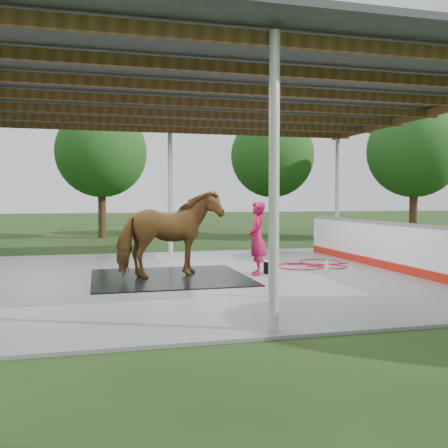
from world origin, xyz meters
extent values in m
plane|color=#1E3814|center=(0.00, 0.00, 0.00)|extent=(100.00, 100.00, 0.00)
cube|color=slate|center=(0.00, 0.00, 0.03)|extent=(12.00, 10.00, 0.05)
cylinder|color=beige|center=(0.00, -4.70, 1.98)|extent=(0.14, 0.14, 3.85)
cylinder|color=beige|center=(0.00, 4.70, 1.98)|extent=(0.14, 0.14, 3.85)
cylinder|color=beige|center=(5.70, 4.70, 1.98)|extent=(0.14, 0.14, 3.85)
cube|color=brown|center=(0.00, -4.50, 3.85)|extent=(12.00, 0.10, 0.18)
cube|color=brown|center=(0.00, -3.00, 3.85)|extent=(12.00, 0.10, 0.18)
cube|color=brown|center=(0.00, -1.50, 3.85)|extent=(12.00, 0.10, 0.18)
cube|color=brown|center=(0.00, 0.00, 3.85)|extent=(12.00, 0.10, 0.18)
cube|color=brown|center=(0.00, 1.50, 3.85)|extent=(12.00, 0.10, 0.18)
cube|color=brown|center=(0.00, 3.00, 3.85)|extent=(12.00, 0.10, 0.18)
cube|color=brown|center=(0.00, 4.50, 3.85)|extent=(12.00, 0.10, 0.18)
cube|color=brown|center=(5.70, 0.00, 3.85)|extent=(0.12, 10.00, 0.18)
cube|color=#38383A|center=(0.00, 0.00, 4.05)|extent=(12.60, 10.60, 0.10)
cube|color=#B01D0E|center=(4.59, 0.00, 0.15)|extent=(0.14, 8.00, 0.20)
cube|color=white|center=(4.60, 0.00, 0.65)|extent=(0.12, 8.00, 1.00)
cube|color=slate|center=(4.60, 0.00, 1.17)|extent=(0.16, 8.00, 0.06)
cylinder|color=#382314|center=(-2.00, 12.00, 1.10)|extent=(0.36, 0.36, 2.20)
sphere|color=#194714|center=(-2.00, 12.00, 3.80)|extent=(4.00, 4.00, 4.00)
cylinder|color=#382314|center=(6.00, 12.00, 1.10)|extent=(0.36, 0.36, 2.20)
sphere|color=#194714|center=(6.00, 12.00, 3.80)|extent=(4.00, 4.00, 4.00)
cylinder|color=#382314|center=(11.00, 8.00, 1.10)|extent=(0.36, 0.36, 2.20)
sphere|color=#194714|center=(11.00, 8.00, 3.80)|extent=(4.00, 4.00, 4.00)
cube|color=black|center=(-0.71, -0.13, 0.06)|extent=(3.29, 3.08, 0.02)
imported|color=brown|center=(-0.71, -0.13, 1.01)|extent=(2.42, 1.62, 1.88)
imported|color=#AB1241|center=(1.25, -0.19, 0.87)|extent=(0.52, 0.68, 1.65)
cylinder|color=black|center=(1.60, -0.07, 0.19)|extent=(0.31, 0.31, 0.27)
cylinder|color=white|center=(1.60, -0.07, 0.32)|extent=(0.28, 0.28, 0.03)
imported|color=silver|center=(2.94, -0.24, 0.21)|extent=(0.16, 0.16, 0.31)
imported|color=#338CD8|center=(3.40, -0.55, 0.14)|extent=(0.10, 0.10, 0.17)
torus|color=maroon|center=(2.69, 0.80, 0.06)|extent=(1.19, 1.19, 0.02)
torus|color=maroon|center=(2.63, 0.68, 0.06)|extent=(1.04, 1.04, 0.02)
torus|color=maroon|center=(3.45, 0.53, 0.06)|extent=(0.72, 0.72, 0.02)
torus|color=maroon|center=(3.58, 1.47, 0.06)|extent=(1.12, 1.12, 0.02)
cylinder|color=maroon|center=(3.52, 0.87, 0.06)|extent=(1.39, 0.47, 0.02)
camera|label=1|loc=(-2.22, -10.79, 1.78)|focal=40.00mm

